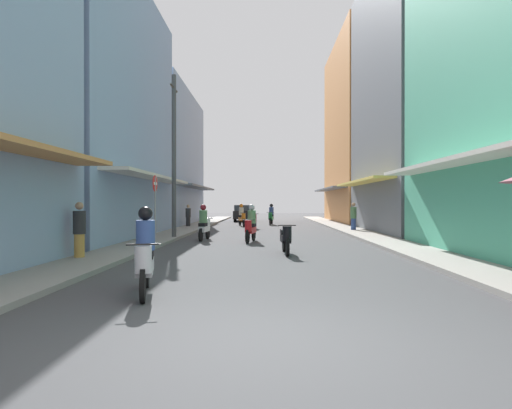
# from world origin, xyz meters

# --- Properties ---
(ground_plane) EXTENTS (89.20, 89.20, 0.00)m
(ground_plane) POSITION_xyz_m (0.00, 16.27, 0.00)
(ground_plane) COLOR #424244
(sidewalk_left) EXTENTS (1.68, 48.55, 0.12)m
(sidewalk_left) POSITION_xyz_m (-4.84, 16.27, 0.06)
(sidewalk_left) COLOR gray
(sidewalk_left) RESTS_ON ground
(sidewalk_right) EXTENTS (1.68, 48.55, 0.12)m
(sidewalk_right) POSITION_xyz_m (4.84, 16.27, 0.06)
(sidewalk_right) COLOR #9E9991
(sidewalk_right) RESTS_ON ground
(building_left_mid) EXTENTS (7.05, 11.26, 11.66)m
(building_left_mid) POSITION_xyz_m (-8.68, 13.63, 5.82)
(building_left_mid) COLOR #8CA5CC
(building_left_mid) RESTS_ON ground
(building_left_far) EXTENTS (7.05, 11.79, 9.84)m
(building_left_far) POSITION_xyz_m (-8.68, 25.46, 4.92)
(building_left_far) COLOR #8CA5CC
(building_left_far) RESTS_ON ground
(building_right_mid) EXTENTS (7.05, 10.20, 14.92)m
(building_right_mid) POSITION_xyz_m (8.68, 17.89, 7.45)
(building_right_mid) COLOR slate
(building_right_mid) RESTS_ON ground
(building_right_far) EXTENTS (7.05, 12.02, 15.05)m
(building_right_far) POSITION_xyz_m (8.68, 29.51, 7.52)
(building_right_far) COLOR #D88C4C
(building_right_far) RESTS_ON ground
(motorbike_black) EXTENTS (0.55, 1.81, 0.96)m
(motorbike_black) POSITION_xyz_m (0.53, 8.30, 0.50)
(motorbike_black) COLOR black
(motorbike_black) RESTS_ON ground
(motorbike_red) EXTENTS (0.59, 1.80, 1.58)m
(motorbike_red) POSITION_xyz_m (-0.74, 12.29, 0.70)
(motorbike_red) COLOR black
(motorbike_red) RESTS_ON ground
(motorbike_green) EXTENTS (0.55, 1.81, 1.58)m
(motorbike_green) POSITION_xyz_m (0.28, 25.55, 0.70)
(motorbike_green) COLOR black
(motorbike_green) RESTS_ON ground
(motorbike_white) EXTENTS (0.55, 1.81, 1.58)m
(motorbike_white) POSITION_xyz_m (-2.82, 13.06, 0.70)
(motorbike_white) COLOR black
(motorbike_white) RESTS_ON ground
(motorbike_maroon) EXTENTS (0.55, 1.81, 0.96)m
(motorbike_maroon) POSITION_xyz_m (-0.88, 20.75, 0.50)
(motorbike_maroon) COLOR black
(motorbike_maroon) RESTS_ON ground
(motorbike_silver) EXTENTS (0.65, 1.78, 1.58)m
(motorbike_silver) POSITION_xyz_m (-2.28, 2.53, 0.70)
(motorbike_silver) COLOR black
(motorbike_silver) RESTS_ON ground
(motorbike_orange) EXTENTS (0.70, 1.76, 1.58)m
(motorbike_orange) POSITION_xyz_m (-1.80, 23.75, 0.70)
(motorbike_orange) COLOR black
(motorbike_orange) RESTS_ON ground
(parked_car) EXTENTS (1.94, 4.17, 1.45)m
(parked_car) POSITION_xyz_m (-2.13, 31.77, 0.74)
(parked_car) COLOR black
(parked_car) RESTS_ON ground
(pedestrian_foreground) EXTENTS (0.34, 0.34, 1.66)m
(pedestrian_foreground) POSITION_xyz_m (4.86, 18.42, 0.83)
(pedestrian_foreground) COLOR #334C8C
(pedestrian_foreground) RESTS_ON ground
(pedestrian_crossing) EXTENTS (0.34, 0.34, 1.67)m
(pedestrian_crossing) POSITION_xyz_m (-5.34, 6.55, 0.84)
(pedestrian_crossing) COLOR #BF8C3F
(pedestrian_crossing) RESTS_ON ground
(pedestrian_far) EXTENTS (0.34, 0.34, 1.54)m
(pedestrian_far) POSITION_xyz_m (-5.21, 21.80, 0.76)
(pedestrian_far) COLOR #262628
(pedestrian_far) RESTS_ON ground
(utility_pole) EXTENTS (0.20, 1.20, 7.41)m
(utility_pole) POSITION_xyz_m (-4.25, 13.47, 3.78)
(utility_pole) COLOR #4C4C4F
(utility_pole) RESTS_ON ground
(street_sign_no_entry) EXTENTS (0.07, 0.60, 2.65)m
(street_sign_no_entry) POSITION_xyz_m (-4.15, 9.99, 1.72)
(street_sign_no_entry) COLOR gray
(street_sign_no_entry) RESTS_ON ground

